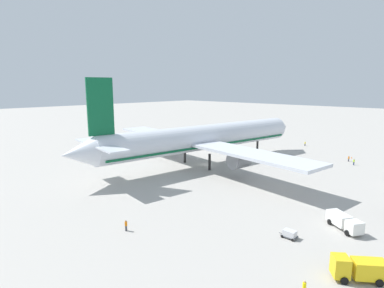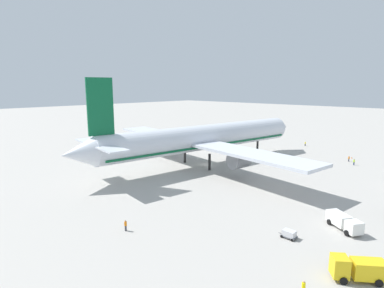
{
  "view_description": "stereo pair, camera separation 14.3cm",
  "coord_description": "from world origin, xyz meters",
  "px_view_note": "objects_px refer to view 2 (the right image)",
  "views": [
    {
      "loc": [
        -66.9,
        -58.4,
        22.4
      ],
      "look_at": [
        -2.2,
        3.27,
        5.9
      ],
      "focal_mm": 29.3,
      "sensor_mm": 36.0,
      "label": 1
    },
    {
      "loc": [
        -66.8,
        -58.5,
        22.4
      ],
      "look_at": [
        -2.2,
        3.27,
        5.9
      ],
      "focal_mm": 29.3,
      "sensor_mm": 36.0,
      "label": 2
    }
  ],
  "objects_px": {
    "ground_worker_2": "(305,144)",
    "ground_worker_4": "(303,288)",
    "ground_worker_3": "(354,162)",
    "service_truck_1": "(358,268)",
    "baggage_cart_1": "(289,234)",
    "ground_worker_1": "(126,225)",
    "airliner": "(202,138)",
    "ground_worker_0": "(349,159)",
    "traffic_cone_2": "(352,158)",
    "service_truck_0": "(344,221)",
    "baggage_cart_0": "(189,131)"
  },
  "relations": [
    {
      "from": "ground_worker_2",
      "to": "ground_worker_4",
      "type": "relative_size",
      "value": 1.02
    },
    {
      "from": "ground_worker_3",
      "to": "service_truck_1",
      "type": "bearing_deg",
      "value": -162.96
    },
    {
      "from": "service_truck_1",
      "to": "ground_worker_3",
      "type": "height_order",
      "value": "service_truck_1"
    },
    {
      "from": "ground_worker_2",
      "to": "baggage_cart_1",
      "type": "bearing_deg",
      "value": -157.53
    },
    {
      "from": "baggage_cart_1",
      "to": "ground_worker_1",
      "type": "xyz_separation_m",
      "value": [
        -15.54,
        19.72,
        0.23
      ]
    },
    {
      "from": "airliner",
      "to": "ground_worker_1",
      "type": "distance_m",
      "value": 44.56
    },
    {
      "from": "ground_worker_0",
      "to": "traffic_cone_2",
      "type": "bearing_deg",
      "value": 7.69
    },
    {
      "from": "ground_worker_4",
      "to": "ground_worker_1",
      "type": "bearing_deg",
      "value": 99.5
    },
    {
      "from": "airliner",
      "to": "ground_worker_0",
      "type": "bearing_deg",
      "value": -40.97
    },
    {
      "from": "airliner",
      "to": "baggage_cart_1",
      "type": "bearing_deg",
      "value": -121.66
    },
    {
      "from": "service_truck_1",
      "to": "service_truck_0",
      "type": "bearing_deg",
      "value": 24.23
    },
    {
      "from": "airliner",
      "to": "ground_worker_3",
      "type": "height_order",
      "value": "airliner"
    },
    {
      "from": "traffic_cone_2",
      "to": "ground_worker_1",
      "type": "bearing_deg",
      "value": 173.27
    },
    {
      "from": "airliner",
      "to": "ground_worker_4",
      "type": "distance_m",
      "value": 58.42
    },
    {
      "from": "ground_worker_1",
      "to": "ground_worker_3",
      "type": "relative_size",
      "value": 1.0
    },
    {
      "from": "baggage_cart_1",
      "to": "traffic_cone_2",
      "type": "relative_size",
      "value": 5.1
    },
    {
      "from": "baggage_cart_0",
      "to": "baggage_cart_1",
      "type": "bearing_deg",
      "value": -128.05
    },
    {
      "from": "ground_worker_1",
      "to": "ground_worker_3",
      "type": "bearing_deg",
      "value": -10.12
    },
    {
      "from": "ground_worker_1",
      "to": "traffic_cone_2",
      "type": "xyz_separation_m",
      "value": [
        78.48,
        -9.26,
        -0.62
      ]
    },
    {
      "from": "service_truck_1",
      "to": "baggage_cart_0",
      "type": "relative_size",
      "value": 1.9
    },
    {
      "from": "ground_worker_0",
      "to": "baggage_cart_1",
      "type": "bearing_deg",
      "value": -170.41
    },
    {
      "from": "airliner",
      "to": "service_truck_1",
      "type": "height_order",
      "value": "airliner"
    },
    {
      "from": "service_truck_0",
      "to": "traffic_cone_2",
      "type": "height_order",
      "value": "service_truck_0"
    },
    {
      "from": "ground_worker_0",
      "to": "traffic_cone_2",
      "type": "height_order",
      "value": "ground_worker_0"
    },
    {
      "from": "baggage_cart_1",
      "to": "traffic_cone_2",
      "type": "xyz_separation_m",
      "value": [
        62.95,
        10.46,
        -0.4
      ]
    },
    {
      "from": "ground_worker_0",
      "to": "ground_worker_1",
      "type": "height_order",
      "value": "ground_worker_1"
    },
    {
      "from": "ground_worker_1",
      "to": "ground_worker_2",
      "type": "relative_size",
      "value": 1.04
    },
    {
      "from": "service_truck_0",
      "to": "ground_worker_3",
      "type": "distance_m",
      "value": 47.15
    },
    {
      "from": "airliner",
      "to": "service_truck_0",
      "type": "xyz_separation_m",
      "value": [
        -15.36,
        -43.84,
        -6.51
      ]
    },
    {
      "from": "baggage_cart_0",
      "to": "traffic_cone_2",
      "type": "relative_size",
      "value": 5.74
    },
    {
      "from": "service_truck_1",
      "to": "ground_worker_1",
      "type": "distance_m",
      "value": 32.42
    },
    {
      "from": "baggage_cart_0",
      "to": "ground_worker_0",
      "type": "relative_size",
      "value": 1.8
    },
    {
      "from": "ground_worker_0",
      "to": "ground_worker_4",
      "type": "distance_m",
      "value": 70.8
    },
    {
      "from": "service_truck_1",
      "to": "ground_worker_3",
      "type": "distance_m",
      "value": 61.1
    },
    {
      "from": "service_truck_1",
      "to": "traffic_cone_2",
      "type": "bearing_deg",
      "value": 17.45
    },
    {
      "from": "traffic_cone_2",
      "to": "ground_worker_2",
      "type": "bearing_deg",
      "value": 62.72
    },
    {
      "from": "service_truck_0",
      "to": "ground_worker_1",
      "type": "xyz_separation_m",
      "value": [
        -24.22,
        24.57,
        -0.42
      ]
    },
    {
      "from": "baggage_cart_0",
      "to": "ground_worker_0",
      "type": "height_order",
      "value": "ground_worker_0"
    },
    {
      "from": "ground_worker_0",
      "to": "ground_worker_3",
      "type": "height_order",
      "value": "ground_worker_0"
    },
    {
      "from": "baggage_cart_1",
      "to": "ground_worker_1",
      "type": "relative_size",
      "value": 1.6
    },
    {
      "from": "service_truck_1",
      "to": "airliner",
      "type": "bearing_deg",
      "value": 60.38
    },
    {
      "from": "service_truck_1",
      "to": "ground_worker_2",
      "type": "bearing_deg",
      "value": 27.87
    },
    {
      "from": "ground_worker_0",
      "to": "baggage_cart_0",
      "type": "bearing_deg",
      "value": 81.62
    },
    {
      "from": "ground_worker_2",
      "to": "service_truck_0",
      "type": "bearing_deg",
      "value": -151.43
    },
    {
      "from": "baggage_cart_1",
      "to": "service_truck_1",
      "type": "bearing_deg",
      "value": -111.42
    },
    {
      "from": "baggage_cart_0",
      "to": "ground_worker_1",
      "type": "xyz_separation_m",
      "value": [
        -84.85,
        -68.84,
        0.63
      ]
    },
    {
      "from": "baggage_cart_0",
      "to": "ground_worker_1",
      "type": "height_order",
      "value": "ground_worker_1"
    },
    {
      "from": "ground_worker_3",
      "to": "traffic_cone_2",
      "type": "bearing_deg",
      "value": 20.13
    },
    {
      "from": "service_truck_0",
      "to": "ground_worker_0",
      "type": "bearing_deg",
      "value": 16.59
    },
    {
      "from": "airliner",
      "to": "ground_worker_3",
      "type": "relative_size",
      "value": 44.89
    }
  ]
}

